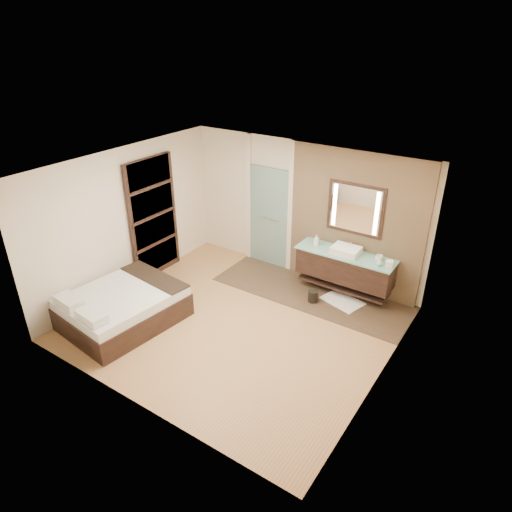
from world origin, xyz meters
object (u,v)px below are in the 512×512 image
Objects in this scene: mirror_unit at (355,209)px; vanity at (345,267)px; waste_bin at (313,296)px; bed at (123,307)px.

vanity is at bearing -90.00° from mirror_unit.
mirror_unit reaches higher than waste_bin.
waste_bin is (2.42, 2.38, -0.18)m from bed.
mirror_unit reaches higher than vanity.
vanity is 1.75× the size of mirror_unit.
waste_bin is (-0.33, -0.57, -0.46)m from vanity.
vanity is 0.92× the size of bed.
mirror_unit is 4.55× the size of waste_bin.
vanity is at bearing 59.66° from waste_bin.
mirror_unit is 0.53× the size of bed.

